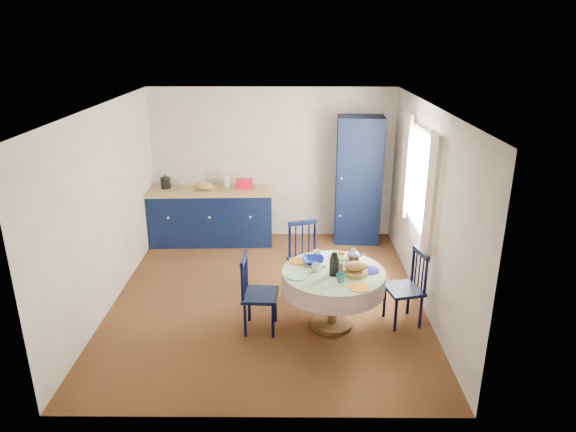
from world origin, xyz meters
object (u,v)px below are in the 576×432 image
at_px(pantry_cabinet, 358,180).
at_px(mug_b, 341,278).
at_px(mug_d, 317,254).
at_px(mug_a, 316,268).
at_px(chair_far, 306,258).
at_px(kitchen_counter, 212,215).
at_px(dining_table, 334,280).
at_px(chair_right, 407,287).
at_px(mug_c, 354,259).
at_px(cobalt_bowl, 313,260).
at_px(chair_left, 257,293).

bearing_deg(pantry_cabinet, mug_b, -96.97).
height_order(pantry_cabinet, mug_d, pantry_cabinet).
bearing_deg(mug_a, mug_b, -47.32).
distance_m(pantry_cabinet, mug_d, 2.45).
xyz_separation_m(pantry_cabinet, chair_far, (-0.90, -1.85, -0.54)).
relative_size(kitchen_counter, dining_table, 1.72).
relative_size(chair_far, mug_d, 9.76).
bearing_deg(chair_far, chair_right, -50.58).
xyz_separation_m(kitchen_counter, pantry_cabinet, (2.40, 0.10, 0.57)).
bearing_deg(kitchen_counter, mug_b, -58.96).
bearing_deg(chair_far, mug_b, -90.73).
bearing_deg(mug_a, mug_c, 25.73).
bearing_deg(mug_b, mug_c, 67.86).
relative_size(chair_right, mug_c, 7.59).
relative_size(pantry_cabinet, dining_table, 1.74).
relative_size(chair_far, mug_b, 9.46).
bearing_deg(mug_c, cobalt_bowl, -179.49).
height_order(pantry_cabinet, chair_far, pantry_cabinet).
height_order(chair_left, mug_a, chair_left).
bearing_deg(pantry_cabinet, chair_far, -112.39).
xyz_separation_m(mug_d, cobalt_bowl, (-0.06, -0.15, -0.01)).
bearing_deg(chair_left, kitchen_counter, 22.00).
distance_m(kitchen_counter, pantry_cabinet, 2.47).
distance_m(chair_left, mug_a, 0.75).
bearing_deg(mug_b, chair_left, 168.10).
bearing_deg(cobalt_bowl, dining_table, -43.29).
height_order(chair_left, mug_c, chair_left).
xyz_separation_m(chair_left, mug_b, (0.94, -0.20, 0.30)).
distance_m(mug_a, mug_d, 0.37).
bearing_deg(pantry_cabinet, dining_table, -98.94).
xyz_separation_m(chair_far, mug_c, (0.55, -0.61, 0.27)).
bearing_deg(mug_c, dining_table, -137.62).
xyz_separation_m(chair_far, mug_a, (0.10, -0.83, 0.27)).
relative_size(pantry_cabinet, chair_left, 2.22).
bearing_deg(mug_d, kitchen_counter, 126.36).
bearing_deg(dining_table, cobalt_bowl, 136.71).
distance_m(chair_far, mug_c, 0.87).
bearing_deg(dining_table, pantry_cabinet, 77.61).
distance_m(chair_left, chair_far, 1.09).
relative_size(mug_b, cobalt_bowl, 0.40).
height_order(kitchen_counter, chair_right, kitchen_counter).
distance_m(dining_table, chair_right, 0.89).
xyz_separation_m(chair_right, cobalt_bowl, (-1.11, 0.13, 0.28)).
xyz_separation_m(kitchen_counter, chair_far, (1.51, -1.75, 0.03)).
height_order(pantry_cabinet, mug_b, pantry_cabinet).
height_order(chair_left, mug_d, chair_left).
distance_m(chair_left, cobalt_bowl, 0.78).
bearing_deg(mug_b, mug_d, 109.21).
bearing_deg(chair_left, mug_d, -54.92).
xyz_separation_m(kitchen_counter, mug_c, (2.06, -2.36, 0.30)).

